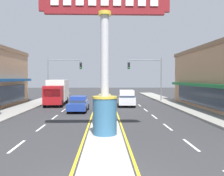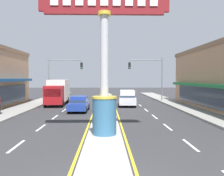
{
  "view_description": "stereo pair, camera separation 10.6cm",
  "coord_description": "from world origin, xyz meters",
  "px_view_note": "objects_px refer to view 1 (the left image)",
  "views": [
    {
      "loc": [
        -0.0,
        -6.85,
        3.3
      ],
      "look_at": [
        0.53,
        10.7,
        2.6
      ],
      "focal_mm": 38.44,
      "sensor_mm": 36.0,
      "label": 1
    },
    {
      "loc": [
        0.1,
        -6.85,
        3.3
      ],
      "look_at": [
        0.53,
        10.7,
        2.6
      ],
      "focal_mm": 38.44,
      "sensor_mm": 36.0,
      "label": 2
    }
  ],
  "objects_px": {
    "box_truck_near_right_lane": "(57,91)",
    "sedan_far_right_lane": "(79,103)",
    "suv_near_left_lane": "(127,98)",
    "district_sign": "(105,64)",
    "traffic_light_left_side": "(61,72)",
    "traffic_light_right_side": "(149,72)"
  },
  "relations": [
    {
      "from": "traffic_light_right_side",
      "to": "box_truck_near_right_lane",
      "type": "bearing_deg",
      "value": -164.58
    },
    {
      "from": "suv_near_left_lane",
      "to": "traffic_light_left_side",
      "type": "bearing_deg",
      "value": 149.09
    },
    {
      "from": "suv_near_left_lane",
      "to": "sedan_far_right_lane",
      "type": "bearing_deg",
      "value": -139.38
    },
    {
      "from": "district_sign",
      "to": "box_truck_near_right_lane",
      "type": "xyz_separation_m",
      "value": [
        -5.98,
        16.73,
        -2.42
      ]
    },
    {
      "from": "district_sign",
      "to": "suv_near_left_lane",
      "type": "distance_m",
      "value": 15.66
    },
    {
      "from": "box_truck_near_right_lane",
      "to": "sedan_far_right_lane",
      "type": "xyz_separation_m",
      "value": [
        3.36,
        -6.11,
        -0.91
      ]
    },
    {
      "from": "traffic_light_left_side",
      "to": "district_sign",
      "type": "bearing_deg",
      "value": -73.07
    },
    {
      "from": "district_sign",
      "to": "suv_near_left_lane",
      "type": "height_order",
      "value": "district_sign"
    },
    {
      "from": "traffic_light_right_side",
      "to": "suv_near_left_lane",
      "type": "height_order",
      "value": "traffic_light_right_side"
    },
    {
      "from": "district_sign",
      "to": "box_truck_near_right_lane",
      "type": "relative_size",
      "value": 1.19
    },
    {
      "from": "district_sign",
      "to": "traffic_light_right_side",
      "type": "bearing_deg",
      "value": 72.82
    },
    {
      "from": "traffic_light_left_side",
      "to": "sedan_far_right_lane",
      "type": "height_order",
      "value": "traffic_light_left_side"
    },
    {
      "from": "box_truck_near_right_lane",
      "to": "sedan_far_right_lane",
      "type": "relative_size",
      "value": 1.61
    },
    {
      "from": "traffic_light_left_side",
      "to": "box_truck_near_right_lane",
      "type": "bearing_deg",
      "value": -86.48
    },
    {
      "from": "district_sign",
      "to": "traffic_light_left_side",
      "type": "height_order",
      "value": "district_sign"
    },
    {
      "from": "district_sign",
      "to": "traffic_light_right_side",
      "type": "relative_size",
      "value": 1.34
    },
    {
      "from": "district_sign",
      "to": "traffic_light_left_side",
      "type": "bearing_deg",
      "value": 106.93
    },
    {
      "from": "district_sign",
      "to": "traffic_light_right_side",
      "type": "distance_m",
      "value": 21.03
    },
    {
      "from": "traffic_light_left_side",
      "to": "traffic_light_right_side",
      "type": "distance_m",
      "value": 12.42
    },
    {
      "from": "traffic_light_left_side",
      "to": "suv_near_left_lane",
      "type": "bearing_deg",
      "value": -30.91
    },
    {
      "from": "box_truck_near_right_lane",
      "to": "suv_near_left_lane",
      "type": "relative_size",
      "value": 1.48
    },
    {
      "from": "traffic_light_right_side",
      "to": "suv_near_left_lane",
      "type": "relative_size",
      "value": 1.32
    }
  ]
}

